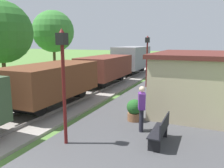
# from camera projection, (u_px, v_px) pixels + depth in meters

# --- Properties ---
(freight_train) EXTENTS (2.50, 26.00, 2.72)m
(freight_train) POSITION_uv_depth(u_px,v_px,m) (89.00, 72.00, 15.39)
(freight_train) COLOR #384C33
(freight_train) RESTS_ON rail_near
(station_hut) EXTENTS (3.50, 5.80, 2.78)m
(station_hut) POSITION_uv_depth(u_px,v_px,m) (192.00, 80.00, 11.17)
(station_hut) COLOR tan
(station_hut) RESTS_ON platform_slab
(bench_near_hut) EXTENTS (0.42, 1.50, 0.91)m
(bench_near_hut) POSITION_uv_depth(u_px,v_px,m) (161.00, 130.00, 7.33)
(bench_near_hut) COLOR black
(bench_near_hut) RESTS_ON platform_slab
(bench_down_platform) EXTENTS (0.42, 1.50, 0.91)m
(bench_down_platform) POSITION_uv_depth(u_px,v_px,m) (187.00, 83.00, 15.58)
(bench_down_platform) COLOR black
(bench_down_platform) RESTS_ON platform_slab
(person_waiting) EXTENTS (0.36, 0.44, 1.71)m
(person_waiting) POSITION_uv_depth(u_px,v_px,m) (142.00, 107.00, 8.31)
(person_waiting) COLOR black
(person_waiting) RESTS_ON platform_slab
(potted_planter) EXTENTS (0.64, 0.64, 0.92)m
(potted_planter) POSITION_uv_depth(u_px,v_px,m) (134.00, 110.00, 9.51)
(potted_planter) COLOR brown
(potted_planter) RESTS_ON platform_slab
(lamp_post_near) EXTENTS (0.28, 0.28, 3.70)m
(lamp_post_near) POSITION_uv_depth(u_px,v_px,m) (63.00, 66.00, 6.99)
(lamp_post_near) COLOR #591414
(lamp_post_near) RESTS_ON platform_slab
(lamp_post_far) EXTENTS (0.28, 0.28, 3.70)m
(lamp_post_far) POSITION_uv_depth(u_px,v_px,m) (147.00, 52.00, 16.14)
(lamp_post_far) COLOR #591414
(lamp_post_far) RESTS_ON platform_slab
(tree_trackside_far) EXTENTS (4.42, 4.42, 6.40)m
(tree_trackside_far) POSITION_uv_depth(u_px,v_px,m) (1.00, 32.00, 16.03)
(tree_trackside_far) COLOR #4C3823
(tree_trackside_far) RESTS_ON ground
(tree_field_left) EXTENTS (4.14, 4.14, 6.58)m
(tree_field_left) POSITION_uv_depth(u_px,v_px,m) (53.00, 32.00, 22.64)
(tree_field_left) COLOR #4C3823
(tree_field_left) RESTS_ON ground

